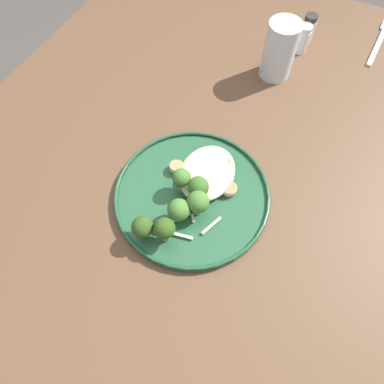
{
  "coord_description": "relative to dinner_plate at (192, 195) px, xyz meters",
  "views": [
    {
      "loc": [
        -0.32,
        -0.16,
        1.31
      ],
      "look_at": [
        -0.05,
        -0.03,
        0.76
      ],
      "focal_mm": 32.16,
      "sensor_mm": 36.0,
      "label": 1
    }
  ],
  "objects": [
    {
      "name": "broccoli_floret_beside_noodles",
      "position": [
        0.0,
        0.02,
        0.04
      ],
      "size": [
        0.03,
        0.03,
        0.06
      ],
      "color": "#7A994C",
      "rests_on": "dinner_plate"
    },
    {
      "name": "onion_sliver_short_strip",
      "position": [
        -0.04,
        -0.02,
        0.01
      ],
      "size": [
        0.03,
        0.02,
        0.0
      ],
      "primitive_type": "cube",
      "rotation": [
        0.0,
        0.0,
        3.72
      ],
      "color": "silver",
      "rests_on": "dinner_plate"
    },
    {
      "name": "onion_sliver_curled_piece",
      "position": [
        -0.08,
        -0.02,
        0.01
      ],
      "size": [
        0.01,
        0.04,
        0.0
      ],
      "primitive_type": "cube",
      "rotation": [
        0.0,
        0.0,
        4.91
      ],
      "color": "silver",
      "rests_on": "dinner_plate"
    },
    {
      "name": "seared_scallop_center_golden",
      "position": [
        0.04,
        -0.06,
        0.01
      ],
      "size": [
        0.03,
        0.03,
        0.01
      ],
      "color": "#DBB77A",
      "rests_on": "dinner_plate"
    },
    {
      "name": "broccoli_floret_right_tilted",
      "position": [
        -0.03,
        -0.02,
        0.04
      ],
      "size": [
        0.04,
        0.04,
        0.06
      ],
      "color": "#7A994C",
      "rests_on": "dinner_plate"
    },
    {
      "name": "broccoli_floret_left_leaning",
      "position": [
        -0.1,
        0.0,
        0.04
      ],
      "size": [
        0.04,
        0.04,
        0.06
      ],
      "color": "#89A356",
      "rests_on": "dinner_plate"
    },
    {
      "name": "broccoli_floret_rear_charred",
      "position": [
        -0.11,
        0.04,
        0.03
      ],
      "size": [
        0.04,
        0.04,
        0.05
      ],
      "color": "#7A994C",
      "rests_on": "dinner_plate"
    },
    {
      "name": "seared_scallop_right_edge",
      "position": [
        0.04,
        0.05,
        0.01
      ],
      "size": [
        0.03,
        0.03,
        0.01
      ],
      "color": "#E5C689",
      "rests_on": "dinner_plate"
    },
    {
      "name": "water_glass",
      "position": [
        0.38,
        -0.02,
        0.05
      ],
      "size": [
        0.07,
        0.07,
        0.13
      ],
      "color": "silver",
      "rests_on": "wooden_dining_table"
    },
    {
      "name": "onion_sliver_long_sliver",
      "position": [
        -0.04,
        -0.06,
        0.01
      ],
      "size": [
        0.04,
        0.02,
        0.0
      ],
      "primitive_type": "cube",
      "rotation": [
        0.0,
        0.0,
        5.92
      ],
      "color": "silver",
      "rests_on": "dinner_plate"
    },
    {
      "name": "seared_scallop_rear_pale",
      "position": [
        0.04,
        -0.03,
        0.01
      ],
      "size": [
        0.03,
        0.03,
        0.01
      ],
      "color": "#DBB77A",
      "rests_on": "dinner_plate"
    },
    {
      "name": "broccoli_floret_tall_stalk",
      "position": [
        -0.05,
        -0.0,
        0.03
      ],
      "size": [
        0.04,
        0.04,
        0.05
      ],
      "color": "#89A356",
      "rests_on": "dinner_plate"
    },
    {
      "name": "wooden_dining_table",
      "position": [
        0.05,
        0.03,
        -0.09
      ],
      "size": [
        1.4,
        1.0,
        0.74
      ],
      "color": "brown",
      "rests_on": "ground"
    },
    {
      "name": "ground",
      "position": [
        0.05,
        0.03,
        -0.75
      ],
      "size": [
        6.0,
        6.0,
        0.0
      ],
      "primitive_type": "plane",
      "color": "#47423D"
    },
    {
      "name": "onion_sliver_pale_crescent",
      "position": [
        -0.05,
        -0.01,
        0.01
      ],
      "size": [
        0.05,
        0.04,
        0.0
      ],
      "primitive_type": "cube",
      "rotation": [
        0.0,
        0.0,
        5.64
      ],
      "color": "silver",
      "rests_on": "dinner_plate"
    },
    {
      "name": "pepper_shaker",
      "position": [
        0.53,
        -0.05,
        0.02
      ],
      "size": [
        0.03,
        0.03,
        0.07
      ],
      "color": "white",
      "rests_on": "wooden_dining_table"
    },
    {
      "name": "seared_scallop_front_small",
      "position": [
        0.05,
        -0.05,
        0.01
      ],
      "size": [
        0.02,
        0.02,
        0.01
      ],
      "color": "beige",
      "rests_on": "dinner_plate"
    },
    {
      "name": "seared_scallop_tiny_bay",
      "position": [
        0.08,
        -0.03,
        0.01
      ],
      "size": [
        0.02,
        0.02,
        0.02
      ],
      "color": "#DBB77A",
      "rests_on": "dinner_plate"
    },
    {
      "name": "seared_scallop_tilted_round",
      "position": [
        0.03,
        0.03,
        0.01
      ],
      "size": [
        0.02,
        0.02,
        0.01
      ],
      "color": "beige",
      "rests_on": "dinner_plate"
    },
    {
      "name": "noodle_bed",
      "position": [
        0.05,
        -0.01,
        0.01
      ],
      "size": [
        0.13,
        0.1,
        0.03
      ],
      "color": "beige",
      "rests_on": "dinner_plate"
    },
    {
      "name": "dinner_fork",
      "position": [
        0.6,
        -0.22,
        -0.01
      ],
      "size": [
        0.19,
        0.03,
        0.0
      ],
      "color": "silver",
      "rests_on": "wooden_dining_table"
    },
    {
      "name": "broccoli_floret_split_head",
      "position": [
        0.0,
        -0.01,
        0.04
      ],
      "size": [
        0.04,
        0.04,
        0.06
      ],
      "color": "#7A994C",
      "rests_on": "dinner_plate"
    },
    {
      "name": "seared_scallop_left_edge",
      "position": [
        0.05,
        -0.02,
        0.01
      ],
      "size": [
        0.02,
        0.02,
        0.02
      ],
      "color": "#DBB77A",
      "rests_on": "dinner_plate"
    },
    {
      "name": "salt_shaker",
      "position": [
        0.48,
        -0.05,
        0.02
      ],
      "size": [
        0.03,
        0.03,
        0.07
      ],
      "color": "white",
      "rests_on": "wooden_dining_table"
    },
    {
      "name": "dinner_plate",
      "position": [
        0.0,
        0.0,
        0.0
      ],
      "size": [
        0.29,
        0.29,
        0.02
      ],
      "color": "#235133",
      "rests_on": "wooden_dining_table"
    }
  ]
}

